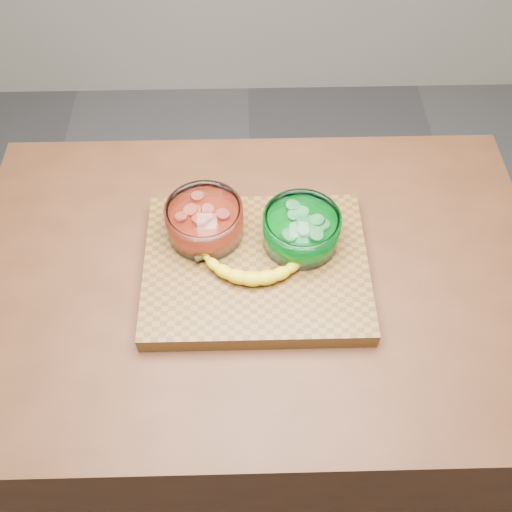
{
  "coord_description": "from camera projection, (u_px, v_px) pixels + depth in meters",
  "views": [
    {
      "loc": [
        -0.02,
        -0.66,
        1.88
      ],
      "look_at": [
        0.0,
        0.0,
        0.96
      ],
      "focal_mm": 40.0,
      "sensor_mm": 36.0,
      "label": 1
    }
  ],
  "objects": [
    {
      "name": "ground",
      "position": [
        256.0,
        423.0,
        1.91
      ],
      "size": [
        3.5,
        3.5,
        0.0
      ],
      "primitive_type": "plane",
      "color": "#515155",
      "rests_on": "ground"
    },
    {
      "name": "counter",
      "position": [
        256.0,
        366.0,
        1.54
      ],
      "size": [
        1.2,
        0.8,
        0.9
      ],
      "primitive_type": "cube",
      "color": "#502B18",
      "rests_on": "ground"
    },
    {
      "name": "cutting_board",
      "position": [
        256.0,
        267.0,
        1.16
      ],
      "size": [
        0.45,
        0.35,
        0.04
      ],
      "primitive_type": "cube",
      "color": "brown",
      "rests_on": "counter"
    },
    {
      "name": "bowl_red",
      "position": [
        205.0,
        221.0,
        1.16
      ],
      "size": [
        0.16,
        0.16,
        0.07
      ],
      "color": "white",
      "rests_on": "cutting_board"
    },
    {
      "name": "bowl_green",
      "position": [
        301.0,
        230.0,
        1.15
      ],
      "size": [
        0.16,
        0.16,
        0.07
      ],
      "color": "white",
      "rests_on": "cutting_board"
    },
    {
      "name": "banana",
      "position": [
        253.0,
        266.0,
        1.12
      ],
      "size": [
        0.25,
        0.11,
        0.03
      ],
      "primitive_type": null,
      "color": "yellow",
      "rests_on": "cutting_board"
    }
  ]
}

